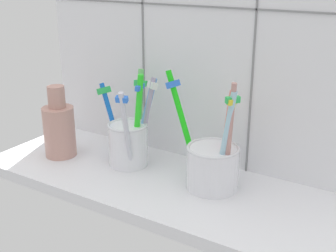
# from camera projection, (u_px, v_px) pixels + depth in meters

# --- Properties ---
(counter_slab) EXTENTS (0.64, 0.22, 0.02)m
(counter_slab) POSITION_uv_depth(u_px,v_px,m) (160.00, 186.00, 0.75)
(counter_slab) COLOR silver
(counter_slab) RESTS_ON ground
(tile_wall_back) EXTENTS (0.64, 0.02, 0.45)m
(tile_wall_back) POSITION_uv_depth(u_px,v_px,m) (198.00, 46.00, 0.77)
(tile_wall_back) COLOR white
(tile_wall_back) RESTS_ON ground
(toothbrush_cup_left) EXTENTS (0.12, 0.12, 0.17)m
(toothbrush_cup_left) POSITION_uv_depth(u_px,v_px,m) (130.00, 138.00, 0.79)
(toothbrush_cup_left) COLOR white
(toothbrush_cup_left) RESTS_ON counter_slab
(toothbrush_cup_right) EXTENTS (0.14, 0.08, 0.18)m
(toothbrush_cup_right) POSITION_uv_depth(u_px,v_px,m) (213.00, 162.00, 0.71)
(toothbrush_cup_right) COLOR white
(toothbrush_cup_right) RESTS_ON counter_slab
(ceramic_vase) EXTENTS (0.06, 0.06, 0.13)m
(ceramic_vase) POSITION_uv_depth(u_px,v_px,m) (59.00, 128.00, 0.82)
(ceramic_vase) COLOR tan
(ceramic_vase) RESTS_ON counter_slab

